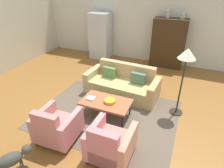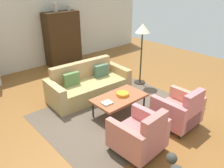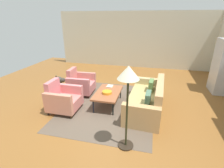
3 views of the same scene
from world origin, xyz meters
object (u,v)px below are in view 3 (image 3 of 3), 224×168
(coffee_table, at_px, (108,93))
(floor_lamp, at_px, (128,81))
(armchair_right, at_px, (62,99))
(dog, at_px, (60,80))
(couch, at_px, (148,101))
(book_stack, at_px, (110,86))
(fruit_bowl, at_px, (107,92))
(armchair_left, at_px, (80,84))

(coffee_table, bearing_deg, floor_lamp, 26.69)
(armchair_right, distance_m, dog, 1.69)
(dog, bearing_deg, coffee_table, 11.33)
(couch, xyz_separation_m, dog, (-0.83, -3.26, 0.03))
(couch, distance_m, book_stack, 1.30)
(fruit_bowl, distance_m, floor_lamp, 1.97)
(coffee_table, distance_m, book_stack, 0.40)
(book_stack, xyz_separation_m, floor_lamp, (2.01, 0.85, 1.00))
(couch, bearing_deg, coffee_table, 93.24)
(coffee_table, relative_size, armchair_right, 1.36)
(armchair_right, bearing_deg, coffee_table, 117.24)
(fruit_bowl, distance_m, dog, 2.28)
(couch, bearing_deg, floor_lamp, 170.20)
(floor_lamp, bearing_deg, book_stack, -156.98)
(floor_lamp, bearing_deg, dog, -130.17)
(fruit_bowl, xyz_separation_m, dog, (-0.93, -2.08, -0.15))
(armchair_left, distance_m, floor_lamp, 3.16)
(armchair_left, bearing_deg, fruit_bowl, 56.33)
(floor_lamp, xyz_separation_m, dog, (-2.43, -2.88, -1.13))
(fruit_bowl, bearing_deg, armchair_right, -66.91)
(book_stack, bearing_deg, couch, 71.83)
(book_stack, bearing_deg, coffee_table, 6.33)
(fruit_bowl, bearing_deg, couch, 94.70)
(couch, xyz_separation_m, armchair_left, (-0.60, -2.35, 0.06))
(armchair_left, distance_m, fruit_bowl, 1.37)
(armchair_left, bearing_deg, floor_lamp, 39.14)
(armchair_left, height_order, armchair_right, same)
(couch, distance_m, armchair_right, 2.43)
(couch, xyz_separation_m, coffee_table, (-0.01, -1.19, 0.10))
(armchair_right, bearing_deg, book_stack, 131.68)
(book_stack, distance_m, dog, 2.08)
(book_stack, relative_size, dog, 0.35)
(couch, xyz_separation_m, book_stack, (-0.40, -1.23, 0.16))
(armchair_right, distance_m, fruit_bowl, 1.27)
(armchair_left, height_order, book_stack, armchair_left)
(coffee_table, bearing_deg, book_stack, -173.67)
(coffee_table, xyz_separation_m, book_stack, (-0.40, -0.04, 0.05))
(dog, bearing_deg, armchair_left, 18.82)
(armchair_left, distance_m, armchair_right, 1.20)
(coffee_table, xyz_separation_m, armchair_right, (0.60, -1.17, -0.05))
(book_stack, height_order, floor_lamp, floor_lamp)
(armchair_left, bearing_deg, book_stack, 77.26)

